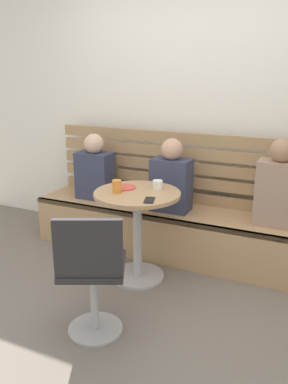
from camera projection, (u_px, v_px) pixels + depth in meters
The scene contains 13 objects.
ground at pixel (111, 325), 2.69m from camera, with size 8.00×8.00×0.00m, color #70665B.
back_wall at pixel (195, 92), 3.68m from camera, with size 5.20×0.10×2.90m, color white.
booth_bench at pixel (175, 232), 3.66m from camera, with size 2.70×0.52×0.44m.
booth_backrest at pixel (185, 168), 3.71m from camera, with size 2.65×0.04×0.66m.
cafe_table at pixel (137, 219), 3.16m from camera, with size 0.68×0.68×0.74m.
white_chair at pixel (92, 271), 2.45m from camera, with size 0.53×0.53×0.85m.
person_adult at pixel (278, 187), 3.17m from camera, with size 0.34×0.22×0.71m.
person_child_left at pixel (171, 179), 3.51m from camera, with size 0.34×0.22×0.65m.
person_child_middle at pixel (95, 170), 3.85m from camera, with size 0.34×0.22×0.63m.
cup_ceramic_white at pixel (158, 185), 3.17m from camera, with size 0.08×0.08×0.07m, color white.
cup_tumbler_orange at pixel (117, 186), 3.07m from camera, with size 0.07×0.07×0.10m, color orange.
plate_small at pixel (125, 187), 3.20m from camera, with size 0.17×0.17×0.01m, color #DB4C42.
phone_on_table at pixel (149, 200), 2.89m from camera, with size 0.07×0.14×0.01m, color black.
Camera 1 is at (1.17, -2.00, 1.66)m, focal length 37.28 mm.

